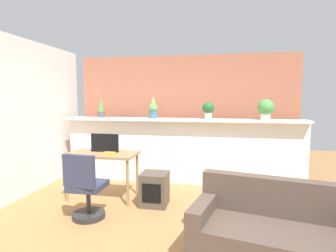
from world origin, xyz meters
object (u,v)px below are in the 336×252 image
(potted_plant_0, at_px, (101,109))
(potted_plant_3, at_px, (266,108))
(desk, at_px, (103,158))
(office_chair, at_px, (86,191))
(potted_plant_2, at_px, (208,109))
(side_cube_shelf, at_px, (155,189))
(couch, at_px, (274,237))
(tv_monitor, at_px, (105,143))
(potted_plant_1, at_px, (153,108))
(book_on_desk, at_px, (109,153))

(potted_plant_0, xyz_separation_m, potted_plant_3, (3.12, -0.06, 0.03))
(desk, height_order, office_chair, office_chair)
(potted_plant_2, height_order, side_cube_shelf, potted_plant_2)
(potted_plant_2, distance_m, office_chair, 2.56)
(couch, bearing_deg, tv_monitor, 148.37)
(potted_plant_2, distance_m, desk, 2.05)
(potted_plant_0, distance_m, office_chair, 2.17)
(potted_plant_0, bearing_deg, office_chair, -72.40)
(couch, bearing_deg, potted_plant_3, 83.78)
(tv_monitor, xyz_separation_m, side_cube_shelf, (0.88, -0.21, -0.65))
(desk, xyz_separation_m, side_cube_shelf, (0.89, -0.13, -0.42))
(couch, bearing_deg, potted_plant_1, 127.07)
(potted_plant_3, distance_m, office_chair, 3.27)
(book_on_desk, height_order, couch, couch)
(potted_plant_1, distance_m, potted_plant_3, 2.03)
(office_chair, bearing_deg, potted_plant_0, 107.60)
(couch, bearing_deg, potted_plant_0, 139.79)
(potted_plant_0, relative_size, tv_monitor, 0.87)
(potted_plant_0, bearing_deg, potted_plant_3, -1.04)
(desk, relative_size, tv_monitor, 2.37)
(tv_monitor, height_order, side_cube_shelf, tv_monitor)
(potted_plant_3, bearing_deg, potted_plant_2, -179.34)
(side_cube_shelf, bearing_deg, book_on_desk, 178.15)
(potted_plant_2, relative_size, book_on_desk, 1.81)
(potted_plant_1, relative_size, desk, 0.38)
(desk, bearing_deg, potted_plant_2, 30.50)
(potted_plant_0, distance_m, desk, 1.36)
(potted_plant_0, height_order, office_chair, potted_plant_0)
(office_chair, xyz_separation_m, couch, (2.28, -0.59, -0.11))
(couch, bearing_deg, desk, 149.88)
(potted_plant_1, bearing_deg, tv_monitor, -123.95)
(potted_plant_0, height_order, potted_plant_3, potted_plant_0)
(book_on_desk, bearing_deg, desk, 145.63)
(potted_plant_1, height_order, book_on_desk, potted_plant_1)
(desk, height_order, side_cube_shelf, desk)
(potted_plant_2, relative_size, couch, 0.19)
(potted_plant_0, xyz_separation_m, desk, (0.48, -1.03, -0.75))
(potted_plant_2, relative_size, desk, 0.29)
(tv_monitor, bearing_deg, potted_plant_3, 18.84)
(potted_plant_1, xyz_separation_m, tv_monitor, (-0.60, -0.89, -0.55))
(tv_monitor, height_order, book_on_desk, tv_monitor)
(potted_plant_0, xyz_separation_m, office_chair, (0.58, -1.83, -1.02))
(tv_monitor, relative_size, book_on_desk, 2.65)
(tv_monitor, distance_m, office_chair, 1.02)
(potted_plant_0, bearing_deg, couch, -40.21)
(potted_plant_0, xyz_separation_m, potted_plant_2, (2.12, -0.07, 0.01))
(potted_plant_0, distance_m, tv_monitor, 1.19)
(tv_monitor, bearing_deg, potted_plant_2, 28.50)
(potted_plant_1, bearing_deg, office_chair, -105.94)
(potted_plant_3, bearing_deg, side_cube_shelf, -147.57)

